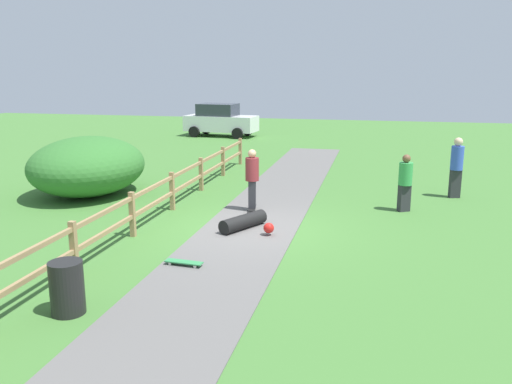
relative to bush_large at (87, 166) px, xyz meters
The scene contains 11 objects.
ground_plane 6.49m from the bush_large, 22.73° to the right, with size 60.00×60.00×0.00m, color #427533.
asphalt_path 6.49m from the bush_large, 22.73° to the right, with size 2.40×28.00×0.02m, color #605E5B.
wooden_fence 4.16m from the bush_large, 36.73° to the right, with size 0.12×18.12×1.10m.
bush_large is the anchor object (origin of this frame).
trash_bin 8.91m from the bush_large, 62.37° to the right, with size 0.56×0.56×0.90m, color black.
skater_riding 5.64m from the bush_large, ahead, with size 0.44×0.82×1.75m.
skater_fallen 6.46m from the bush_large, 24.34° to the right, with size 1.36×1.43×0.36m.
skateboard_loose 7.57m from the bush_large, 45.92° to the right, with size 0.81×0.26×0.08m.
bystander_green 9.79m from the bush_large, ahead, with size 0.52×0.52×1.63m.
bystander_blue 11.61m from the bush_large, 10.94° to the left, with size 0.47×0.47×1.89m.
parked_car_white 15.47m from the bush_large, 90.83° to the left, with size 4.34×2.30×1.92m.
Camera 1 is at (3.10, -12.79, 3.98)m, focal length 37.87 mm.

